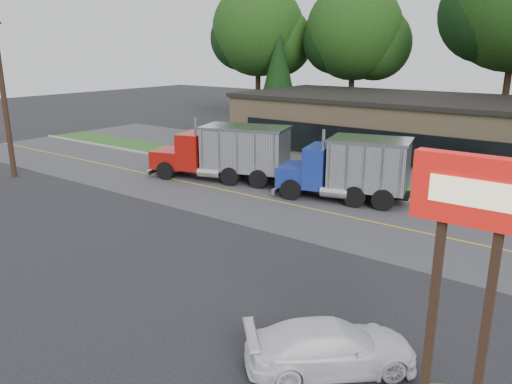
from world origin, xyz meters
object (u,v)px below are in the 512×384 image
Objects in this scene: utility_pole at (3,95)px; rally_car at (331,347)px; dump_truck_blue at (351,167)px; dump_truck_red at (227,151)px; bilo_sign at (455,349)px.

utility_pole reaches higher than rally_car.
rally_car is at bearing 100.63° from dump_truck_blue.
dump_truck_red is 2.06× the size of rally_car.
dump_truck_red is at bearing 33.15° from utility_pole.
dump_truck_blue is at bearing 123.39° from bilo_sign.
rally_car is at bearing -12.10° from utility_pole.
dump_truck_red is at bearing 3.39° from rally_car.
utility_pole reaches higher than dump_truck_red.
bilo_sign reaches higher than rally_car.
bilo_sign is (28.50, -6.00, -3.07)m from utility_pole.
utility_pole is 2.33× the size of rally_car.
utility_pole reaches higher than dump_truck_blue.
bilo_sign is at bearing 109.17° from dump_truck_blue.
utility_pole is at bearing 15.79° from dump_truck_red.
utility_pole is at bearing 33.55° from rally_car.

